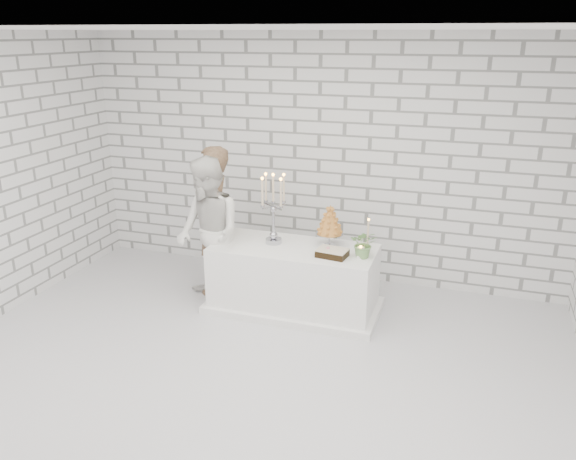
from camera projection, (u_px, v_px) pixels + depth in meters
The scene contains 13 objects.
ground at pixel (243, 375), 5.23m from camera, with size 6.00×5.00×0.01m, color silver.
ceiling at pixel (233, 29), 4.25m from camera, with size 6.00×5.00×0.01m, color white.
wall_back at pixel (319, 160), 6.98m from camera, with size 6.00×0.01×3.00m, color white.
wall_front at pixel (15, 389), 2.50m from camera, with size 6.00×0.01×3.00m, color white.
cake_table at pixel (294, 278), 6.37m from camera, with size 1.80×0.80×0.75m, color white.
groom at pixel (213, 221), 6.69m from camera, with size 0.64×0.42×1.77m, color #483223.
bride at pixel (209, 234), 6.35m from camera, with size 0.83×0.65×1.71m, color white.
candelabra at pixel (273, 209), 6.24m from camera, with size 0.32×0.32×0.80m, color #A6A5B0, non-canonical shape.
croquembouche at pixel (330, 226), 6.20m from camera, with size 0.30×0.30×0.47m, color #955923, non-canonical shape.
chocolate_cake at pixel (332, 253), 5.97m from camera, with size 0.31×0.22×0.08m, color black.
pillar_candle at pixel (361, 253), 5.92m from camera, with size 0.08×0.08×0.12m, color white.
extra_taper at pixel (368, 234), 6.16m from camera, with size 0.06×0.06×0.32m, color beige.
flowers at pixel (364, 244), 5.91m from camera, with size 0.27×0.24×0.30m, color #4B8144.
Camera 1 is at (1.81, -4.15, 2.98)m, focal length 35.60 mm.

